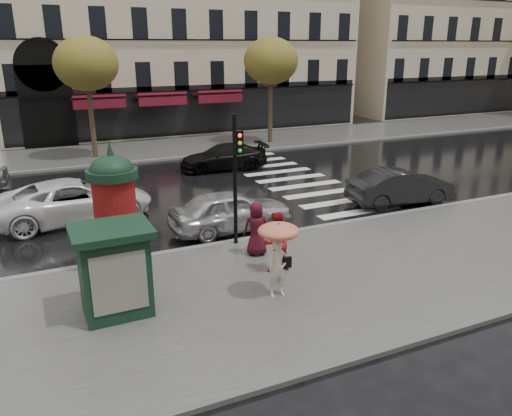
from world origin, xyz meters
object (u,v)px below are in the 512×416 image
man_burgundy (257,229)px  car_white (75,200)px  morris_column (115,209)px  traffic_light (236,168)px  car_darkgrey (401,187)px  woman_red (276,242)px  car_silver (231,211)px  car_black (223,157)px  newsstand (114,269)px  woman_umbrella (278,247)px

man_burgundy → car_white: man_burgundy is taller
morris_column → car_white: size_ratio=0.67×
traffic_light → car_darkgrey: bearing=10.8°
woman_red → morris_column: morris_column is taller
morris_column → car_white: bearing=97.2°
car_silver → car_white: (-4.76, 3.40, 0.04)m
morris_column → car_black: 12.56m
car_silver → car_darkgrey: car_silver is taller
woman_red → newsstand: newsstand is taller
man_burgundy → car_white: bearing=-35.8°
newsstand → car_darkgrey: (11.98, 4.24, -0.51)m
car_white → woman_red: bearing=-153.9°
car_black → woman_red: bearing=-9.6°
car_darkgrey → car_black: bearing=33.4°
woman_umbrella → morris_column: 4.70m
car_darkgrey → woman_umbrella: bearing=128.1°
man_burgundy → car_black: size_ratio=0.37×
man_burgundy → newsstand: bearing=37.9°
traffic_light → car_darkgrey: size_ratio=0.95×
newsstand → man_burgundy: bearing=21.5°
car_silver → car_darkgrey: size_ratio=0.98×
woman_umbrella → man_burgundy: woman_umbrella is taller
woman_umbrella → newsstand: size_ratio=0.92×
woman_umbrella → car_black: (3.77, 13.57, -0.77)m
car_darkgrey → car_black: size_ratio=0.96×
man_burgundy → car_silver: man_burgundy is taller
morris_column → newsstand: morris_column is taller
car_silver → car_white: bearing=53.1°
woman_red → man_burgundy: bearing=-100.9°
man_burgundy → traffic_light: 1.96m
traffic_light → newsstand: traffic_light is taller
newsstand → car_silver: bearing=42.7°
newsstand → car_black: bearing=59.2°
woman_red → traffic_light: 2.80m
car_silver → woman_red: bearing=176.0°
newsstand → car_white: 7.66m
woman_red → car_black: bearing=-115.9°
morris_column → car_silver: size_ratio=0.86×
woman_umbrella → car_black: size_ratio=0.44×
woman_red → newsstand: 4.47m
woman_umbrella → traffic_light: bearing=83.9°
man_burgundy → traffic_light: size_ratio=0.40×
newsstand → woman_umbrella: bearing=-12.4°
morris_column → car_silver: 4.63m
car_silver → car_darkgrey: (7.38, 0.00, -0.01)m
man_burgundy → car_black: 11.44m
woman_red → newsstand: size_ratio=0.80×
car_silver → car_white: car_white is taller
woman_red → newsstand: (-4.43, -0.50, 0.24)m
morris_column → car_white: 5.36m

